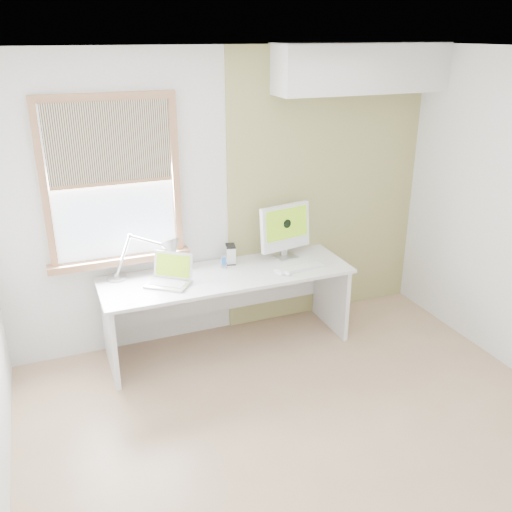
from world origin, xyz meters
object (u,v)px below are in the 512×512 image
desk (225,291)px  desk_lamp (162,253)px  external_drive (231,254)px  laptop (170,276)px  imac (285,228)px

desk → desk_lamp: (-0.53, 0.12, 0.40)m
external_drive → desk: bearing=-125.0°
desk → external_drive: size_ratio=12.69×
laptop → imac: size_ratio=0.85×
external_drive → imac: imac is taller
imac → external_drive: bearing=175.0°
desk → desk_lamp: 0.67m
laptop → external_drive: 0.65m
desk_lamp → external_drive: size_ratio=3.97×
imac → desk_lamp: bearing=179.3°
desk_lamp → imac: 1.16m
laptop → imac: imac is taller
desk_lamp → laptop: size_ratio=1.56×
desk_lamp → laptop: bearing=-83.2°
desk_lamp → imac: size_ratio=1.32×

